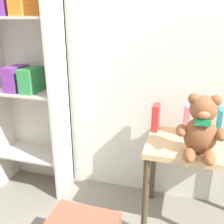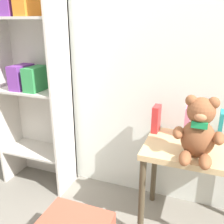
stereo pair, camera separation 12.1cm
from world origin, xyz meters
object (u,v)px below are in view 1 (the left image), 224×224
object	(u,v)px
display_table	(199,158)
teddy_bear	(201,128)
book_standing_teal	(219,123)
book_standing_red	(156,118)
book_standing_pink	(186,119)
bookshelf_side	(28,78)

from	to	relation	value
display_table	teddy_bear	distance (m)	0.29
teddy_bear	book_standing_teal	bearing A→B (deg)	64.39
book_standing_red	book_standing_pink	world-z (taller)	book_standing_pink
teddy_bear	book_standing_red	world-z (taller)	teddy_bear
display_table	book_standing_pink	size ratio (longest dim) A/B	3.27
book_standing_teal	book_standing_red	bearing A→B (deg)	-179.05
teddy_bear	bookshelf_side	bearing A→B (deg)	168.07
book_standing_pink	book_standing_teal	size ratio (longest dim) A/B	1.02
bookshelf_side	display_table	distance (m)	1.34
book_standing_pink	display_table	bearing A→B (deg)	-57.04
bookshelf_side	teddy_bear	bearing A→B (deg)	-11.93
display_table	book_standing_red	world-z (taller)	book_standing_red
teddy_bear	book_standing_red	bearing A→B (deg)	136.17
bookshelf_side	teddy_bear	world-z (taller)	bookshelf_side
display_table	book_standing_teal	size ratio (longest dim) A/B	3.33
bookshelf_side	book_standing_pink	xyz separation A→B (m)	(1.17, 0.00, -0.20)
book_standing_pink	book_standing_teal	world-z (taller)	book_standing_pink
teddy_bear	book_standing_red	distance (m)	0.39
display_table	book_standing_red	xyz separation A→B (m)	(-0.30, 0.14, 0.19)
teddy_bear	book_standing_red	xyz separation A→B (m)	(-0.28, 0.27, -0.07)
bookshelf_side	display_table	world-z (taller)	bookshelf_side
book_standing_pink	book_standing_teal	xyz separation A→B (m)	(0.20, -0.01, -0.00)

